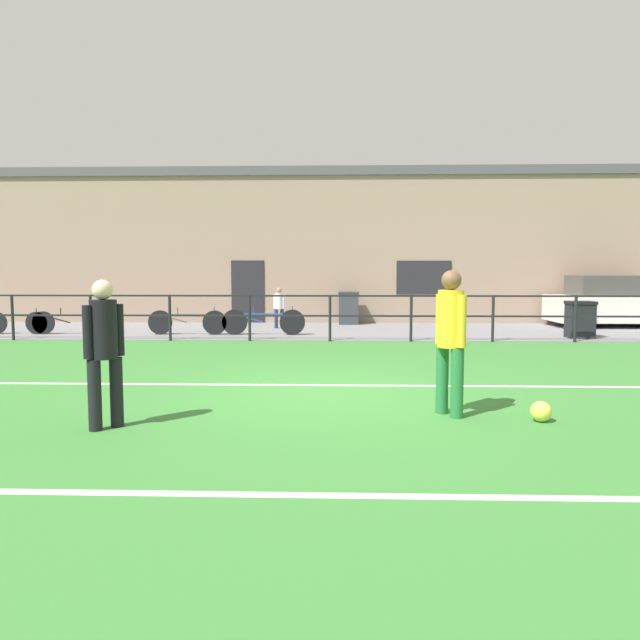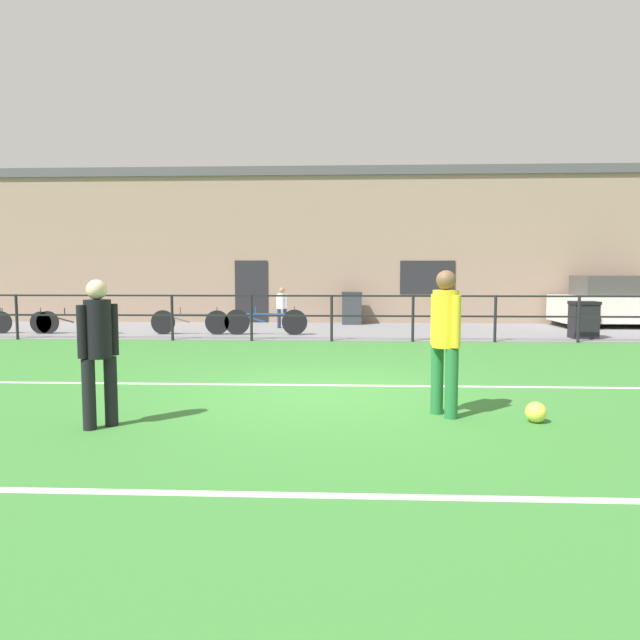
{
  "view_description": "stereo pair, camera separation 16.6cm",
  "coord_description": "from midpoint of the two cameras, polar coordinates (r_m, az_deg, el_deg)",
  "views": [
    {
      "loc": [
        0.19,
        -8.07,
        1.71
      ],
      "look_at": [
        -0.16,
        3.25,
        0.76
      ],
      "focal_mm": 32.05,
      "sensor_mm": 36.0,
      "label": 1
    },
    {
      "loc": [
        0.36,
        -8.06,
        1.71
      ],
      "look_at": [
        -0.16,
        3.25,
        0.76
      ],
      "focal_mm": 32.05,
      "sensor_mm": 36.0,
      "label": 2
    }
  ],
  "objects": [
    {
      "name": "trash_bin_1",
      "position": [
        16.11,
        24.26,
        0.06
      ],
      "size": [
        0.65,
        0.55,
        0.95
      ],
      "color": "black",
      "rests_on": "pavement_strip"
    },
    {
      "name": "bicycle_parked_4",
      "position": [
        17.84,
        -28.97,
        -0.2
      ],
      "size": [
        2.22,
        0.04,
        0.72
      ],
      "color": "black",
      "rests_on": "pavement_strip"
    },
    {
      "name": "parked_car_red",
      "position": [
        19.96,
        27.5,
        1.56
      ],
      "size": [
        4.26,
        1.84,
        1.59
      ],
      "color": "silver",
      "rests_on": "pavement_strip"
    },
    {
      "name": "perimeter_fence",
      "position": [
        14.1,
        0.67,
        0.88
      ],
      "size": [
        36.07,
        0.07,
        1.15
      ],
      "color": "black",
      "rests_on": "ground"
    },
    {
      "name": "field_line_touchline",
      "position": [
        8.71,
        -0.05,
        -6.52
      ],
      "size": [
        36.0,
        0.11,
        0.0
      ],
      "primitive_type": "cube",
      "color": "white",
      "rests_on": "ground"
    },
    {
      "name": "player_goalkeeper",
      "position": [
        6.66,
        -21.42,
        -2.3
      ],
      "size": [
        0.35,
        0.35,
        1.63
      ],
      "rotation": [
        0.0,
        0.0,
        3.92
      ],
      "color": "black",
      "rests_on": "ground"
    },
    {
      "name": "bicycle_parked_3",
      "position": [
        15.47,
        -5.99,
        -0.17
      ],
      "size": [
        2.25,
        0.04,
        0.78
      ],
      "color": "black",
      "rests_on": "pavement_strip"
    },
    {
      "name": "trash_bin_0",
      "position": [
        18.58,
        2.61,
        1.21
      ],
      "size": [
        0.66,
        0.56,
        1.05
      ],
      "color": "#33383D",
      "rests_on": "pavement_strip"
    },
    {
      "name": "ground",
      "position": [
        8.26,
        -0.16,
        -7.31
      ],
      "size": [
        60.0,
        44.0,
        0.04
      ],
      "primitive_type": "cube",
      "color": "#387A33"
    },
    {
      "name": "bicycle_parked_1",
      "position": [
        15.88,
        -13.41,
        -0.2
      ],
      "size": [
        2.15,
        0.04,
        0.75
      ],
      "color": "black",
      "rests_on": "pavement_strip"
    },
    {
      "name": "spectator_child",
      "position": [
        17.27,
        -4.39,
        1.49
      ],
      "size": [
        0.34,
        0.22,
        1.23
      ],
      "rotation": [
        0.0,
        0.0,
        3.1
      ],
      "color": "#232D4C",
      "rests_on": "pavement_strip"
    },
    {
      "name": "player_striker",
      "position": [
        6.92,
        12.22,
        -1.34
      ],
      "size": [
        0.3,
        0.42,
        1.74
      ],
      "rotation": [
        0.0,
        0.0,
        5.26
      ],
      "color": "#237038",
      "rests_on": "ground"
    },
    {
      "name": "soccer_ball_match",
      "position": [
        7.07,
        20.55,
        -8.54
      ],
      "size": [
        0.24,
        0.24,
        0.24
      ],
      "primitive_type": "sphere",
      "color": "#E5E04C",
      "rests_on": "ground"
    },
    {
      "name": "pavement_strip",
      "position": [
        16.66,
        0.83,
        -1.06
      ],
      "size": [
        48.0,
        5.0,
        0.02
      ],
      "primitive_type": "cube",
      "color": "slate",
      "rests_on": "ground"
    },
    {
      "name": "field_line_hash",
      "position": [
        4.59,
        -1.84,
        -17.08
      ],
      "size": [
        36.0,
        0.11,
        0.0
      ],
      "primitive_type": "cube",
      "color": "white",
      "rests_on": "ground"
    },
    {
      "name": "bicycle_parked_0",
      "position": [
        17.01,
        -23.92,
        -0.21
      ],
      "size": [
        2.13,
        0.04,
        0.73
      ],
      "color": "black",
      "rests_on": "pavement_strip"
    },
    {
      "name": "clubhouse_facade",
      "position": [
        20.29,
        1.02,
        7.32
      ],
      "size": [
        28.0,
        2.56,
        5.19
      ],
      "color": "gray",
      "rests_on": "ground"
    }
  ]
}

